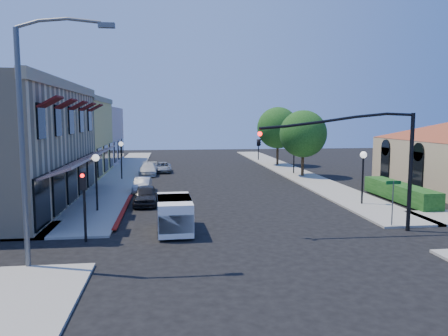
{
  "coord_description": "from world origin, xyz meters",
  "views": [
    {
      "loc": [
        -4.05,
        -18.99,
        5.77
      ],
      "look_at": [
        -0.66,
        8.14,
        2.6
      ],
      "focal_mm": 35.0,
      "sensor_mm": 36.0,
      "label": 1
    }
  ],
  "objects": [
    {
      "name": "lamppost_right_far",
      "position": [
        8.5,
        24.0,
        2.74
      ],
      "size": [
        0.44,
        0.44,
        3.57
      ],
      "color": "black",
      "rests_on": "ground"
    },
    {
      "name": "white_van",
      "position": [
        -3.86,
        2.79,
        0.99
      ],
      "size": [
        1.81,
        3.92,
        1.72
      ],
      "color": "white",
      "rests_on": "ground"
    },
    {
      "name": "sidewalk_right",
      "position": [
        8.75,
        27.0,
        0.06
      ],
      "size": [
        3.5,
        50.0,
        0.12
      ],
      "primitive_type": "cube",
      "color": "gray",
      "rests_on": "ground"
    },
    {
      "name": "street_tree_b",
      "position": [
        8.8,
        32.0,
        4.54
      ],
      "size": [
        4.94,
        4.94,
        7.02
      ],
      "color": "#332414",
      "rests_on": "ground"
    },
    {
      "name": "parked_car_c",
      "position": [
        -6.2,
        25.0,
        0.61
      ],
      "size": [
        1.82,
        4.26,
        1.22
      ],
      "primitive_type": "imported",
      "rotation": [
        0.0,
        0.0,
        -0.03
      ],
      "color": "silver",
      "rests_on": "ground"
    },
    {
      "name": "pink_stucco_building",
      "position": [
        -15.5,
        38.0,
        3.5
      ],
      "size": [
        10.0,
        12.0,
        7.0
      ],
      "primitive_type": "cube",
      "color": "#C99F98",
      "rests_on": "ground"
    },
    {
      "name": "curb_red_strip",
      "position": [
        -6.9,
        8.0,
        0.0
      ],
      "size": [
        0.25,
        10.0,
        0.06
      ],
      "primitive_type": "cube",
      "color": "maroon",
      "rests_on": "ground"
    },
    {
      "name": "lamppost_left_far",
      "position": [
        -8.5,
        22.0,
        2.74
      ],
      "size": [
        0.44,
        0.44,
        3.57
      ],
      "color": "black",
      "rests_on": "ground"
    },
    {
      "name": "ground",
      "position": [
        0.0,
        0.0,
        0.0
      ],
      "size": [
        120.0,
        120.0,
        0.0
      ],
      "primitive_type": "plane",
      "color": "black",
      "rests_on": "ground"
    },
    {
      "name": "parked_car_a",
      "position": [
        -5.69,
        9.93,
        0.64
      ],
      "size": [
        1.56,
        3.8,
        1.29
      ],
      "primitive_type": "imported",
      "rotation": [
        0.0,
        0.0,
        0.01
      ],
      "color": "black",
      "rests_on": "ground"
    },
    {
      "name": "lamppost_left_near",
      "position": [
        -8.5,
        8.0,
        2.74
      ],
      "size": [
        0.44,
        0.44,
        3.57
      ],
      "color": "black",
      "rests_on": "ground"
    },
    {
      "name": "sidewalk_left",
      "position": [
        -8.75,
        27.0,
        0.06
      ],
      "size": [
        3.5,
        50.0,
        0.12
      ],
      "primitive_type": "cube",
      "color": "gray",
      "rests_on": "ground"
    },
    {
      "name": "lamppost_right_near",
      "position": [
        8.5,
        8.0,
        2.74
      ],
      "size": [
        0.44,
        0.44,
        3.57
      ],
      "color": "black",
      "rests_on": "ground"
    },
    {
      "name": "signal_mast_arm",
      "position": [
        5.86,
        1.5,
        4.09
      ],
      "size": [
        8.01,
        0.39,
        6.0
      ],
      "color": "black",
      "rests_on": "ground"
    },
    {
      "name": "secondary_signal",
      "position": [
        -8.0,
        1.41,
        2.32
      ],
      "size": [
        0.28,
        0.42,
        3.32
      ],
      "color": "black",
      "rests_on": "ground"
    },
    {
      "name": "parked_car_b",
      "position": [
        -6.2,
        15.04,
        0.56
      ],
      "size": [
        1.37,
        3.49,
        1.13
      ],
      "primitive_type": "imported",
      "rotation": [
        0.0,
        0.0,
        -0.05
      ],
      "color": "#B7BABD",
      "rests_on": "ground"
    },
    {
      "name": "cobra_streetlight",
      "position": [
        -9.15,
        -2.0,
        5.27
      ],
      "size": [
        3.6,
        0.25,
        9.31
      ],
      "color": "#595B5E",
      "rests_on": "ground"
    },
    {
      "name": "parked_car_d",
      "position": [
        -4.8,
        27.38,
        0.52
      ],
      "size": [
        1.82,
        3.81,
        1.05
      ],
      "primitive_type": "imported",
      "rotation": [
        0.0,
        0.0,
        0.02
      ],
      "color": "#999B9E",
      "rests_on": "ground"
    },
    {
      "name": "street_name_sign",
      "position": [
        7.5,
        2.2,
        1.7
      ],
      "size": [
        0.8,
        0.06,
        2.5
      ],
      "color": "#595B5E",
      "rests_on": "ground"
    },
    {
      "name": "hedge",
      "position": [
        11.7,
        9.0,
        0.0
      ],
      "size": [
        1.4,
        8.0,
        1.1
      ],
      "primitive_type": "cube",
      "color": "#133D11",
      "rests_on": "ground"
    },
    {
      "name": "street_tree_a",
      "position": [
        8.8,
        22.0,
        4.19
      ],
      "size": [
        4.56,
        4.56,
        6.48
      ],
      "color": "#332414",
      "rests_on": "ground"
    },
    {
      "name": "yellow_stucco_building",
      "position": [
        -15.5,
        26.0,
        3.8
      ],
      "size": [
        10.0,
        12.0,
        7.6
      ],
      "primitive_type": "cube",
      "color": "tan",
      "rests_on": "ground"
    }
  ]
}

